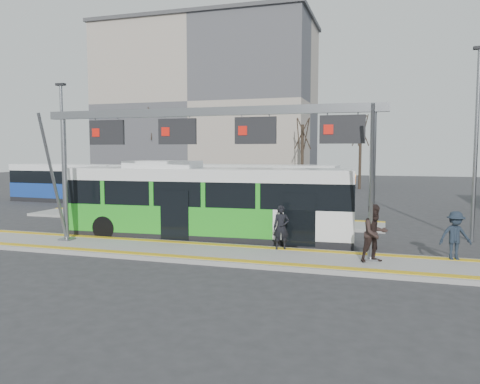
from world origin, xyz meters
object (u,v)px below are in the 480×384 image
object	(u,v)px
passenger_a	(281,227)
passenger_c	(455,236)
hero_bus	(207,204)
passenger_b	(375,233)
gantry	(206,137)

from	to	relation	value
passenger_a	passenger_c	world-z (taller)	passenger_c
passenger_a	passenger_c	size ratio (longest dim) A/B	1.00
passenger_a	hero_bus	bearing A→B (deg)	141.33
passenger_a	passenger_b	bearing A→B (deg)	-29.13
hero_bus	passenger_a	world-z (taller)	hero_bus
gantry	passenger_b	world-z (taller)	gantry
gantry	passenger_b	xyz separation A→B (m)	(5.98, -0.22, -3.20)
passenger_b	passenger_c	xyz separation A→B (m)	(2.56, 1.06, -0.13)
gantry	hero_bus	bearing A→B (deg)	110.56
gantry	passenger_b	size ratio (longest dim) A/B	6.83
gantry	passenger_c	xyz separation A→B (m)	(8.53, 0.85, -3.33)
hero_bus	passenger_c	bearing A→B (deg)	-13.92
hero_bus	passenger_b	bearing A→B (deg)	-25.55
hero_bus	passenger_a	xyz separation A→B (m)	(3.63, -1.84, -0.57)
hero_bus	passenger_b	size ratio (longest dim) A/B	6.48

